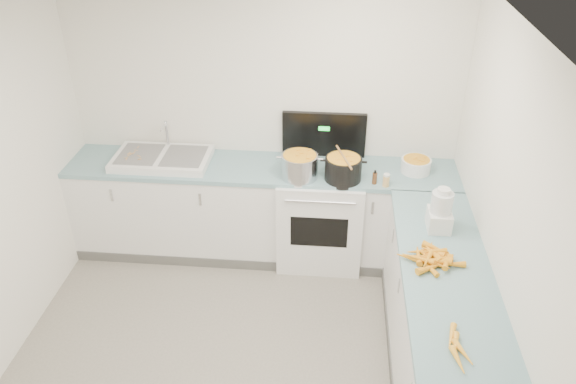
# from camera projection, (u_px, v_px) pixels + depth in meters

# --- Properties ---
(ceiling) EXTENTS (3.50, 4.00, 0.00)m
(ceiling) POSITION_uv_depth(u_px,v_px,m) (208.00, 53.00, 2.77)
(ceiling) COLOR white
(ceiling) RESTS_ON ground
(wall_back) EXTENTS (3.50, 0.00, 2.50)m
(wall_back) POSITION_uv_depth(u_px,v_px,m) (264.00, 121.00, 5.12)
(wall_back) COLOR white
(wall_back) RESTS_ON ground
(wall_right) EXTENTS (0.00, 4.00, 2.50)m
(wall_right) POSITION_uv_depth(u_px,v_px,m) (517.00, 271.00, 3.28)
(wall_right) COLOR white
(wall_right) RESTS_ON ground
(counter_back) EXTENTS (3.50, 0.62, 0.94)m
(counter_back) POSITION_uv_depth(u_px,v_px,m) (262.00, 210.00, 5.27)
(counter_back) COLOR white
(counter_back) RESTS_ON ground
(counter_right) EXTENTS (0.62, 2.20, 0.94)m
(counter_right) POSITION_uv_depth(u_px,v_px,m) (439.00, 328.00, 3.97)
(counter_right) COLOR white
(counter_right) RESTS_ON ground
(stove) EXTENTS (0.76, 0.65, 1.36)m
(stove) POSITION_uv_depth(u_px,v_px,m) (320.00, 214.00, 5.21)
(stove) COLOR white
(stove) RESTS_ON ground
(sink) EXTENTS (0.86, 0.52, 0.31)m
(sink) POSITION_uv_depth(u_px,v_px,m) (162.00, 158.00, 5.08)
(sink) COLOR white
(sink) RESTS_ON counter_back
(steel_pot) EXTENTS (0.41, 0.41, 0.23)m
(steel_pot) POSITION_uv_depth(u_px,v_px,m) (300.00, 167.00, 4.82)
(steel_pot) COLOR silver
(steel_pot) RESTS_ON stove
(black_pot) EXTENTS (0.40, 0.40, 0.22)m
(black_pot) POSITION_uv_depth(u_px,v_px,m) (343.00, 170.00, 4.78)
(black_pot) COLOR black
(black_pot) RESTS_ON stove
(wooden_spoon) EXTENTS (0.15, 0.42, 0.02)m
(wooden_spoon) POSITION_uv_depth(u_px,v_px,m) (344.00, 157.00, 4.72)
(wooden_spoon) COLOR #AD7A47
(wooden_spoon) RESTS_ON black_pot
(mixing_bowl) EXTENTS (0.34, 0.34, 0.12)m
(mixing_bowl) POSITION_uv_depth(u_px,v_px,m) (416.00, 165.00, 4.92)
(mixing_bowl) COLOR white
(mixing_bowl) RESTS_ON counter_back
(extract_bottle) EXTENTS (0.04, 0.04, 0.10)m
(extract_bottle) POSITION_uv_depth(u_px,v_px,m) (375.00, 178.00, 4.74)
(extract_bottle) COLOR #593319
(extract_bottle) RESTS_ON counter_back
(spice_jar) EXTENTS (0.06, 0.06, 0.10)m
(spice_jar) POSITION_uv_depth(u_px,v_px,m) (386.00, 181.00, 4.71)
(spice_jar) COLOR #E5B266
(spice_jar) RESTS_ON counter_back
(food_processor) EXTENTS (0.17, 0.21, 0.34)m
(food_processor) POSITION_uv_depth(u_px,v_px,m) (440.00, 212.00, 4.12)
(food_processor) COLOR white
(food_processor) RESTS_ON counter_right
(carrot_pile) EXTENTS (0.46, 0.38, 0.08)m
(carrot_pile) POSITION_uv_depth(u_px,v_px,m) (432.00, 257.00, 3.85)
(carrot_pile) COLOR #FDA31F
(carrot_pile) RESTS_ON counter_right
(peeled_carrots) EXTENTS (0.15, 0.37, 0.04)m
(peeled_carrots) POSITION_uv_depth(u_px,v_px,m) (457.00, 348.00, 3.16)
(peeled_carrots) COLOR #FFA826
(peeled_carrots) RESTS_ON counter_right
(peelings) EXTENTS (0.19, 0.28, 0.01)m
(peelings) POSITION_uv_depth(u_px,v_px,m) (134.00, 154.00, 5.07)
(peelings) COLOR tan
(peelings) RESTS_ON sink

